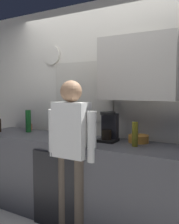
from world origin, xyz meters
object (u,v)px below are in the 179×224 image
object	(u,v)px
bottle_olive_oil	(135,134)
person_at_sink	(71,144)
mixing_bowl	(138,139)
bottle_green_wine	(28,121)
storage_canister	(56,128)
coffee_maker	(109,128)
cup_terracotta_mug	(29,127)

from	to	relation	value
bottle_olive_oil	person_at_sink	xyz separation A→B (m)	(-0.57, -0.29, -0.11)
person_at_sink	mixing_bowl	bearing A→B (deg)	33.35
bottle_green_wine	storage_canister	world-z (taller)	bottle_green_wine
person_at_sink	coffee_maker	bearing A→B (deg)	49.45
coffee_maker	storage_canister	bearing A→B (deg)	175.58
coffee_maker	bottle_green_wine	size ratio (longest dim) A/B	1.10
cup_terracotta_mug	person_at_sink	size ratio (longest dim) A/B	0.06
cup_terracotta_mug	person_at_sink	distance (m)	1.18
coffee_maker	mixing_bowl	size ratio (longest dim) A/B	1.50
cup_terracotta_mug	bottle_olive_oil	bearing A→B (deg)	-7.70
coffee_maker	mixing_bowl	xyz separation A→B (m)	(0.31, 0.11, -0.11)
storage_canister	person_at_sink	distance (m)	0.71
cup_terracotta_mug	mixing_bowl	world-z (taller)	cup_terracotta_mug
bottle_olive_oil	storage_canister	bearing A→B (deg)	172.12
cup_terracotta_mug	mixing_bowl	distance (m)	1.61
bottle_olive_oil	bottle_green_wine	xyz separation A→B (m)	(-1.55, 0.11, 0.02)
mixing_bowl	cup_terracotta_mug	bearing A→B (deg)	179.35
coffee_maker	cup_terracotta_mug	distance (m)	1.31
mixing_bowl	storage_canister	distance (m)	1.10
storage_canister	person_at_sink	xyz separation A→B (m)	(0.55, -0.45, -0.07)
bottle_olive_oil	person_at_sink	distance (m)	0.65
bottle_olive_oil	mixing_bowl	distance (m)	0.22
bottle_green_wine	person_at_sink	bearing A→B (deg)	-22.27
bottle_green_wine	storage_canister	distance (m)	0.43
storage_canister	coffee_maker	bearing A→B (deg)	-4.42
mixing_bowl	storage_canister	xyz separation A→B (m)	(-1.09, -0.05, 0.04)
bottle_olive_oil	bottle_green_wine	world-z (taller)	bottle_green_wine
person_at_sink	storage_canister	bearing A→B (deg)	131.89
mixing_bowl	person_at_sink	world-z (taller)	person_at_sink
bottle_olive_oil	coffee_maker	bearing A→B (deg)	164.28
bottle_olive_oil	storage_canister	distance (m)	1.14
cup_terracotta_mug	coffee_maker	bearing A→B (deg)	-5.57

